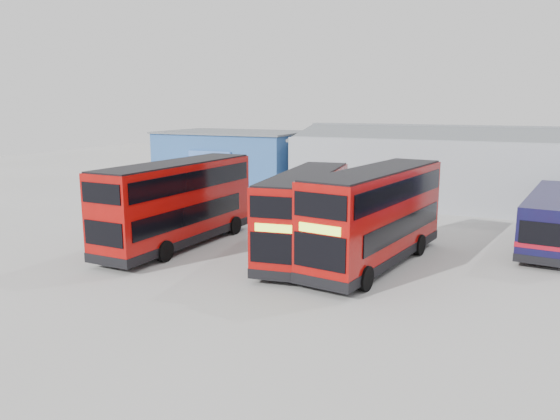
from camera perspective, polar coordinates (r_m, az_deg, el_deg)
The scene contains 8 objects.
ground_plane at distance 27.14m, azimuth 2.51°, elevation -5.04°, with size 120.00×120.00×0.00m, color #999994.
office_block at distance 48.66m, azimuth -4.81°, elevation 5.21°, with size 12.30×8.32×5.12m.
maintenance_shed at distance 44.49m, azimuth 22.21°, elevation 3.91°, with size 30.50×12.00×5.89m.
double_decker_left at distance 29.36m, azimuth -10.66°, elevation 0.54°, with size 3.10×10.82×4.53m.
double_decker_centre at distance 26.90m, azimuth 2.65°, elevation -0.56°, with size 3.69×10.21×4.23m.
double_decker_right at distance 25.96m, azimuth 9.98°, elevation -0.78°, with size 4.22×11.03×4.56m.
single_decker_blue at distance 32.43m, azimuth 26.69°, elevation -0.96°, with size 3.56×10.79×2.87m.
panel_van at distance 45.75m, azimuth -11.12°, elevation 2.89°, with size 2.10×4.83×2.10m.
Camera 1 is at (9.75, -24.18, 7.54)m, focal length 35.00 mm.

